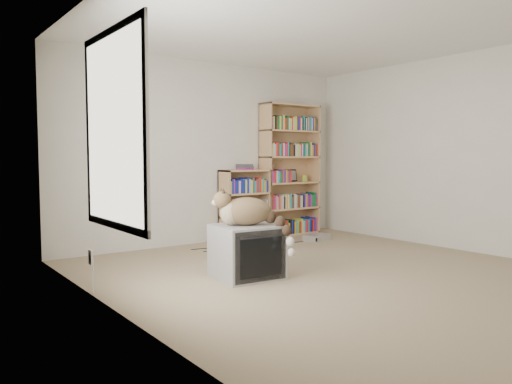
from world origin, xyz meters
TOP-DOWN VIEW (x-y plane):
  - floor at (0.00, 0.00)m, footprint 4.50×5.00m
  - wall_back at (0.00, 2.50)m, footprint 4.50×0.02m
  - wall_left at (-2.25, 0.00)m, footprint 0.02×5.00m
  - wall_right at (2.25, 0.00)m, footprint 0.02×5.00m
  - ceiling at (0.00, 0.00)m, footprint 4.50×5.00m
  - window at (-2.24, 0.20)m, footprint 0.02×1.22m
  - crt_tv at (-0.82, 0.47)m, footprint 0.66×0.61m
  - cat at (-0.79, 0.41)m, footprint 0.68×0.74m
  - bookcase_tall at (1.33, 2.36)m, footprint 0.99×0.30m
  - bookcase_short at (0.48, 2.36)m, footprint 0.73×0.30m
  - book_stack at (0.46, 2.32)m, footprint 0.19×0.25m
  - green_mug at (1.62, 2.34)m, footprint 0.09×0.09m
  - framed_print at (1.47, 2.44)m, footprint 0.14×0.05m
  - dvd_player at (1.29, 1.69)m, footprint 0.42×0.34m
  - wall_outlet at (-2.24, 0.82)m, footprint 0.01×0.08m
  - floor_cables at (0.23, 1.78)m, footprint 1.20×0.70m

SIDE VIEW (x-z plane):
  - floor at x=0.00m, z-range -0.01..0.01m
  - floor_cables at x=0.23m, z-range 0.00..0.01m
  - dvd_player at x=1.29m, z-range 0.00..0.08m
  - crt_tv at x=-0.82m, z-range 0.00..0.52m
  - wall_outlet at x=-2.24m, z-range 0.26..0.39m
  - bookcase_short at x=0.48m, z-range -0.03..0.98m
  - cat at x=-0.79m, z-range 0.33..0.93m
  - green_mug at x=1.62m, z-range 0.81..0.91m
  - framed_print at x=1.47m, z-range 0.81..1.00m
  - bookcase_tall at x=1.33m, z-range -0.06..1.93m
  - book_stack at x=0.46m, z-range 1.01..1.09m
  - wall_back at x=0.00m, z-range 0.00..2.50m
  - wall_left at x=-2.25m, z-range 0.00..2.50m
  - wall_right at x=2.25m, z-range 0.00..2.50m
  - window at x=-2.24m, z-range 0.64..2.16m
  - ceiling at x=0.00m, z-range 2.49..2.51m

